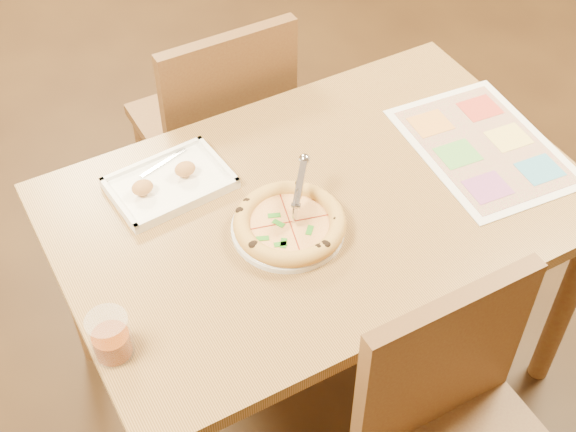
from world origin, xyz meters
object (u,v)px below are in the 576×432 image
dining_table (320,224)px  pizza_cutter (299,190)px  pizza (290,223)px  glass_tumbler (111,338)px  chair_far (219,114)px  menu (483,146)px  appetizer_tray (169,184)px  plate (288,228)px  chair_near (460,423)px

dining_table → pizza_cutter: (-0.07, -0.02, 0.17)m
pizza → glass_tumbler: bearing=-166.1°
pizza → pizza_cutter: size_ratio=2.07×
chair_far → menu: (0.48, -0.64, 0.16)m
dining_table → appetizer_tray: size_ratio=4.21×
plate → pizza_cutter: bearing=33.2°
dining_table → plate: (-0.12, -0.05, 0.09)m
pizza → pizza_cutter: 0.08m
plate → glass_tumbler: bearing=-165.6°
chair_far → pizza_cutter: bearing=83.2°
pizza → menu: pizza is taller
pizza → chair_near: bearing=-77.9°
glass_tumbler → plate: bearing=14.4°
pizza_cutter → menu: (0.55, -0.02, -0.08)m
chair_near → pizza_cutter: chair_near is taller
dining_table → pizza_cutter: bearing=-166.0°
dining_table → glass_tumbler: size_ratio=11.80×
dining_table → appetizer_tray: (-0.31, 0.22, 0.10)m
pizza_cutter → appetizer_tray: 0.35m
chair_far → menu: size_ratio=0.98×
appetizer_tray → menu: appetizer_tray is taller
appetizer_tray → glass_tumbler: size_ratio=2.80×
glass_tumbler → menu: 1.09m
chair_near → pizza: (-0.12, 0.55, 0.18)m
glass_tumbler → dining_table: bearing=16.0°
chair_near → dining_table: bearing=90.0°
dining_table → glass_tumbler: bearing=-164.0°
chair_near → menu: bearing=49.7°
chair_near → glass_tumbler: size_ratio=4.27×
pizza_cutter → glass_tumbler: (-0.53, -0.16, -0.04)m
dining_table → glass_tumbler: (-0.61, -0.17, 0.13)m
chair_far → pizza_cutter: 0.67m
glass_tumbler → menu: glass_tumbler is taller
pizza → pizza_cutter: bearing=38.0°
dining_table → chair_far: 0.61m
chair_far → pizza: size_ratio=1.74×
dining_table → menu: bearing=-4.5°
pizza_cutter → pizza: bearing=167.5°
menu → plate: bearing=-178.9°
pizza_cutter → glass_tumbler: pizza_cutter is taller
pizza_cutter → menu: bearing=-52.5°
menu → pizza: bearing=-178.5°
dining_table → chair_far: bearing=90.0°
pizza_cutter → menu: pizza_cutter is taller
plate → menu: (0.60, 0.01, -0.00)m
appetizer_tray → menu: 0.83m
plate → pizza: (0.00, -0.00, 0.02)m
dining_table → pizza: bearing=-155.9°
plate → glass_tumbler: glass_tumbler is taller
appetizer_tray → menu: size_ratio=0.64×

